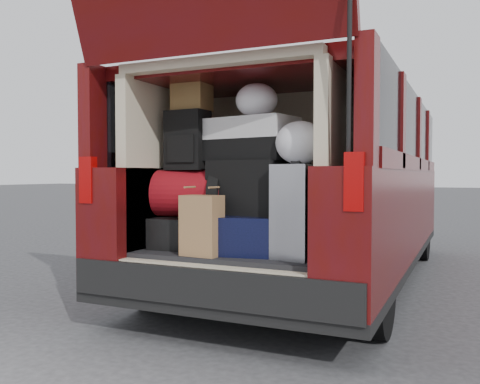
% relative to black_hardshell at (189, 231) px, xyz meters
% --- Properties ---
extents(ground, '(80.00, 80.00, 0.00)m').
position_rel_black_hardshell_xyz_m(ground, '(0.40, -0.17, -0.65)').
color(ground, '#313133').
rests_on(ground, ground).
extents(minivan, '(1.90, 5.35, 2.77)m').
position_rel_black_hardshell_xyz_m(minivan, '(0.40, 1.68, 0.26)').
color(minivan, black).
rests_on(minivan, ground).
extents(load_floor, '(1.24, 1.05, 0.55)m').
position_rel_black_hardshell_xyz_m(load_floor, '(0.40, 0.10, -0.38)').
color(load_floor, black).
rests_on(load_floor, ground).
extents(black_hardshell, '(0.42, 0.55, 0.21)m').
position_rel_black_hardshell_xyz_m(black_hardshell, '(0.00, 0.00, 0.00)').
color(black_hardshell, black).
rests_on(black_hardshell, load_floor).
extents(navy_hardshell, '(0.54, 0.62, 0.24)m').
position_rel_black_hardshell_xyz_m(navy_hardshell, '(0.46, -0.05, 0.02)').
color(navy_hardshell, black).
rests_on(navy_hardshell, load_floor).
extents(silver_roller, '(0.29, 0.41, 0.57)m').
position_rel_black_hardshell_xyz_m(silver_roller, '(0.86, -0.12, 0.18)').
color(silver_roller, silver).
rests_on(silver_roller, load_floor).
extents(kraft_bag, '(0.25, 0.17, 0.38)m').
position_rel_black_hardshell_xyz_m(kraft_bag, '(0.28, -0.32, 0.08)').
color(kraft_bag, '#A46F4A').
rests_on(kraft_bag, load_floor).
extents(red_duffel, '(0.54, 0.39, 0.33)m').
position_rel_black_hardshell_xyz_m(red_duffel, '(0.04, -0.03, 0.27)').
color(red_duffel, maroon).
rests_on(red_duffel, black_hardshell).
extents(black_soft_case, '(0.53, 0.36, 0.35)m').
position_rel_black_hardshell_xyz_m(black_soft_case, '(0.47, -0.03, 0.31)').
color(black_soft_case, black).
rests_on(black_soft_case, navy_hardshell).
extents(backpack, '(0.30, 0.19, 0.41)m').
position_rel_black_hardshell_xyz_m(backpack, '(0.01, -0.03, 0.64)').
color(backpack, black).
rests_on(backpack, red_duffel).
extents(twotone_duffel, '(0.69, 0.44, 0.29)m').
position_rel_black_hardshell_xyz_m(twotone_duffel, '(0.43, 0.04, 0.63)').
color(twotone_duffel, silver).
rests_on(twotone_duffel, black_soft_case).
extents(grocery_sack_lower, '(0.24, 0.20, 0.22)m').
position_rel_black_hardshell_xyz_m(grocery_sack_lower, '(0.02, 0.02, 0.95)').
color(grocery_sack_lower, olive).
rests_on(grocery_sack_lower, backpack).
extents(plastic_bag_center, '(0.29, 0.28, 0.22)m').
position_rel_black_hardshell_xyz_m(plastic_bag_center, '(0.50, 0.02, 0.89)').
color(plastic_bag_center, white).
rests_on(plastic_bag_center, twotone_duffel).
extents(plastic_bag_right, '(0.32, 0.30, 0.26)m').
position_rel_black_hardshell_xyz_m(plastic_bag_right, '(0.85, -0.13, 0.59)').
color(plastic_bag_right, white).
rests_on(plastic_bag_right, silver_roller).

